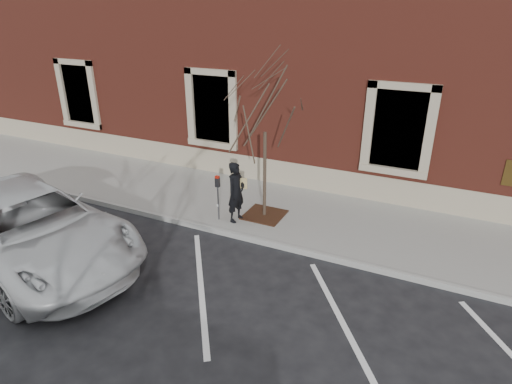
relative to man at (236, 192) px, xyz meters
The scene contains 10 objects.
ground 1.29m from the man, 45.60° to the right, with size 120.00×120.00×0.00m, color #28282B.
sidewalk_near 1.58m from the man, 63.11° to the left, with size 40.00×3.50×0.15m, color gray.
curb_near 1.26m from the man, 47.90° to the right, with size 40.00×0.12×0.15m, color #9E9E99.
parking_stripes 3.02m from the man, 78.19° to the right, with size 28.00×4.40×0.01m, color silver, non-canonical shape.
building_civic 7.77m from the man, 85.32° to the left, with size 40.00×8.62×8.00m.
man is the anchor object (origin of this frame).
parking_meter 0.50m from the man, 160.68° to the right, with size 0.12×0.09×1.28m.
tree_grate 1.16m from the man, 45.96° to the left, with size 1.07×1.07×0.03m, color #3B1D13.
sapling 2.37m from the man, 45.96° to the left, with size 2.63×2.63×4.38m.
white_truck 5.04m from the man, 134.25° to the right, with size 2.86×6.20×1.72m, color silver.
Camera 1 is at (4.38, -8.62, 5.60)m, focal length 30.00 mm.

